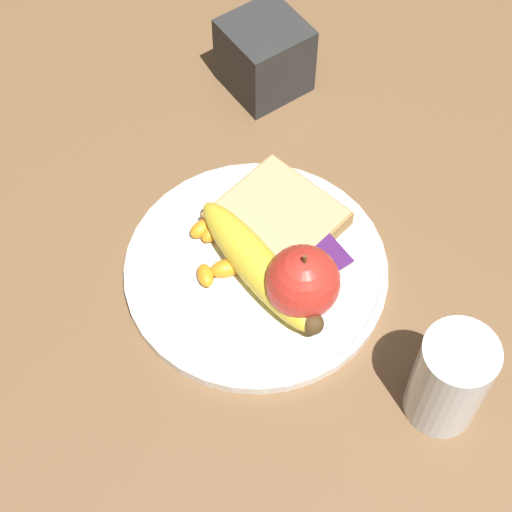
{
  "coord_description": "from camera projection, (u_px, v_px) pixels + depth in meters",
  "views": [
    {
      "loc": [
        -0.36,
        0.26,
        0.73
      ],
      "look_at": [
        0.0,
        0.0,
        0.03
      ],
      "focal_mm": 60.0,
      "sensor_mm": 36.0,
      "label": 1
    }
  ],
  "objects": [
    {
      "name": "orange_segment_1",
      "position": [
        212.0,
        232.0,
        0.86
      ],
      "size": [
        0.02,
        0.03,
        0.02
      ],
      "color": "orange",
      "rests_on": "plate"
    },
    {
      "name": "orange_segment_2",
      "position": [
        246.0,
        258.0,
        0.84
      ],
      "size": [
        0.03,
        0.04,
        0.02
      ],
      "color": "orange",
      "rests_on": "plate"
    },
    {
      "name": "bread_slice",
      "position": [
        277.0,
        219.0,
        0.86
      ],
      "size": [
        0.13,
        0.13,
        0.02
      ],
      "color": "olive",
      "rests_on": "plate"
    },
    {
      "name": "jam_packet",
      "position": [
        323.0,
        259.0,
        0.84
      ],
      "size": [
        0.05,
        0.04,
        0.02
      ],
      "color": "silver",
      "rests_on": "plate"
    },
    {
      "name": "juice_glass",
      "position": [
        449.0,
        381.0,
        0.73
      ],
      "size": [
        0.07,
        0.07,
        0.11
      ],
      "color": "silver",
      "rests_on": "ground_plane"
    },
    {
      "name": "plate",
      "position": [
        256.0,
        269.0,
        0.85
      ],
      "size": [
        0.26,
        0.26,
        0.01
      ],
      "color": "white",
      "rests_on": "ground_plane"
    },
    {
      "name": "fork",
      "position": [
        240.0,
        257.0,
        0.85
      ],
      "size": [
        0.1,
        0.18,
        0.0
      ],
      "rotation": [
        0.0,
        0.0,
        11.45
      ],
      "color": "silver",
      "rests_on": "plate"
    },
    {
      "name": "orange_segment_4",
      "position": [
        205.0,
        275.0,
        0.83
      ],
      "size": [
        0.03,
        0.02,
        0.01
      ],
      "color": "orange",
      "rests_on": "plate"
    },
    {
      "name": "apple",
      "position": [
        303.0,
        282.0,
        0.79
      ],
      "size": [
        0.07,
        0.07,
        0.08
      ],
      "color": "red",
      "rests_on": "plate"
    },
    {
      "name": "orange_segment_0",
      "position": [
        226.0,
        268.0,
        0.83
      ],
      "size": [
        0.03,
        0.04,
        0.02
      ],
      "color": "orange",
      "rests_on": "plate"
    },
    {
      "name": "orange_segment_3",
      "position": [
        202.0,
        228.0,
        0.86
      ],
      "size": [
        0.02,
        0.03,
        0.02
      ],
      "color": "orange",
      "rests_on": "plate"
    },
    {
      "name": "condiment_caddy",
      "position": [
        265.0,
        56.0,
        0.96
      ],
      "size": [
        0.08,
        0.08,
        0.09
      ],
      "color": "#2D2D2D",
      "rests_on": "ground_plane"
    },
    {
      "name": "banana",
      "position": [
        258.0,
        267.0,
        0.82
      ],
      "size": [
        0.18,
        0.04,
        0.04
      ],
      "color": "yellow",
      "rests_on": "plate"
    },
    {
      "name": "ground_plane",
      "position": [
        256.0,
        273.0,
        0.85
      ],
      "size": [
        3.0,
        3.0,
        0.0
      ],
      "primitive_type": "plane",
      "color": "brown"
    }
  ]
}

